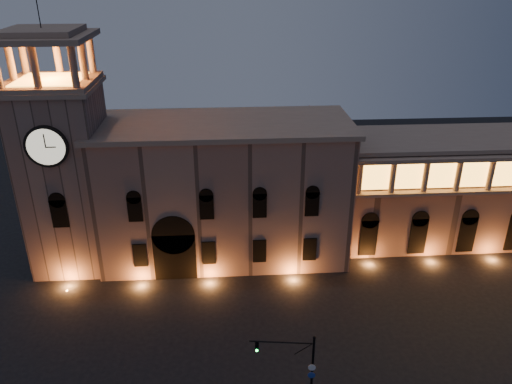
{
  "coord_description": "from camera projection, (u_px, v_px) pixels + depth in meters",
  "views": [
    {
      "loc": [
        -1.84,
        -34.57,
        34.67
      ],
      "look_at": [
        1.58,
        16.0,
        11.2
      ],
      "focal_mm": 35.0,
      "sensor_mm": 36.0,
      "label": 1
    }
  ],
  "objects": [
    {
      "name": "colonnade_wing",
      "position": [
        479.0,
        187.0,
        66.51
      ],
      "size": [
        40.6,
        11.5,
        14.5
      ],
      "color": "#816053",
      "rests_on": "ground"
    },
    {
      "name": "ground",
      "position": [
        251.0,
        375.0,
        45.98
      ],
      "size": [
        160.0,
        160.0,
        0.0
      ],
      "primitive_type": "plane",
      "color": "black",
      "rests_on": "ground"
    },
    {
      "name": "traffic_light",
      "position": [
        301.0,
        370.0,
        41.27
      ],
      "size": [
        5.47,
        1.03,
        7.55
      ],
      "rotation": [
        0.0,
        0.0,
        -0.13
      ],
      "color": "black",
      "rests_on": "ground"
    },
    {
      "name": "clock_tower",
      "position": [
        66.0,
        170.0,
        58.46
      ],
      "size": [
        9.8,
        9.8,
        32.4
      ],
      "color": "#866558",
      "rests_on": "ground"
    },
    {
      "name": "government_building",
      "position": [
        223.0,
        191.0,
        62.02
      ],
      "size": [
        30.8,
        12.8,
        17.6
      ],
      "color": "#866558",
      "rests_on": "ground"
    }
  ]
}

